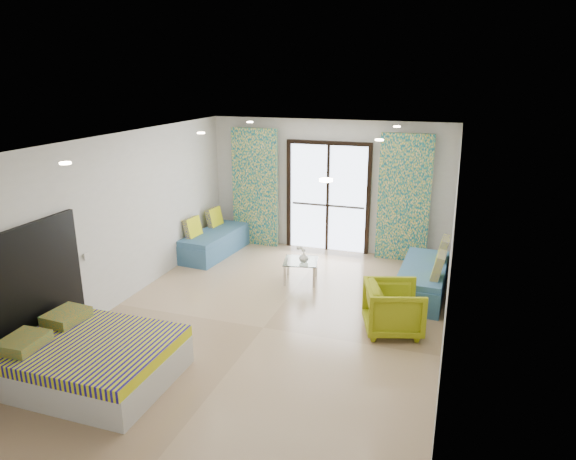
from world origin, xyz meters
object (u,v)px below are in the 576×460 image
(bed, at_px, (92,360))
(daybed_right, at_px, (424,279))
(daybed_left, at_px, (214,242))
(armchair, at_px, (394,306))
(coffee_table, at_px, (301,263))

(bed, bearing_deg, daybed_right, 46.97)
(daybed_left, xyz_separation_m, armchair, (3.92, -2.19, 0.13))
(daybed_left, height_order, coffee_table, daybed_left)
(daybed_left, relative_size, armchair, 2.25)
(bed, xyz_separation_m, daybed_left, (-0.64, 4.56, 0.00))
(daybed_right, bearing_deg, bed, -130.90)
(bed, xyz_separation_m, coffee_table, (1.47, 3.75, 0.08))
(daybed_left, distance_m, coffee_table, 2.26)
(daybed_right, relative_size, coffee_table, 2.69)
(coffee_table, bearing_deg, bed, -111.37)
(coffee_table, height_order, armchair, armchair)
(daybed_right, height_order, armchair, daybed_right)
(daybed_right, bearing_deg, coffee_table, -175.30)
(bed, distance_m, coffee_table, 4.03)
(bed, height_order, armchair, armchair)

